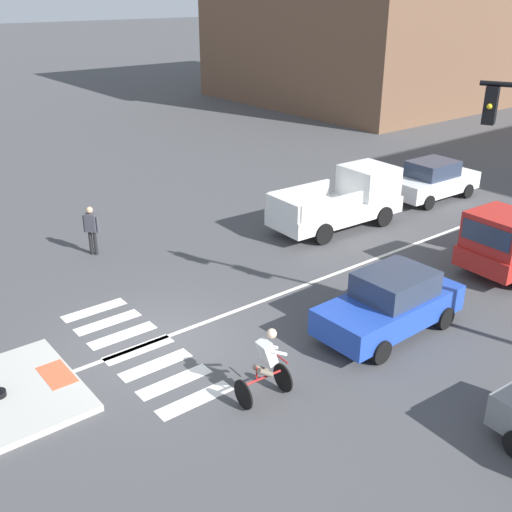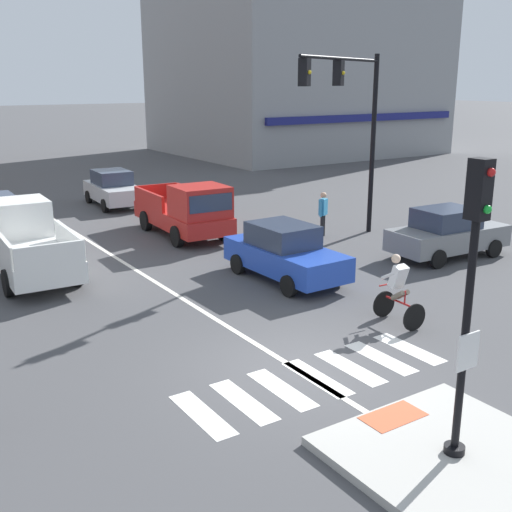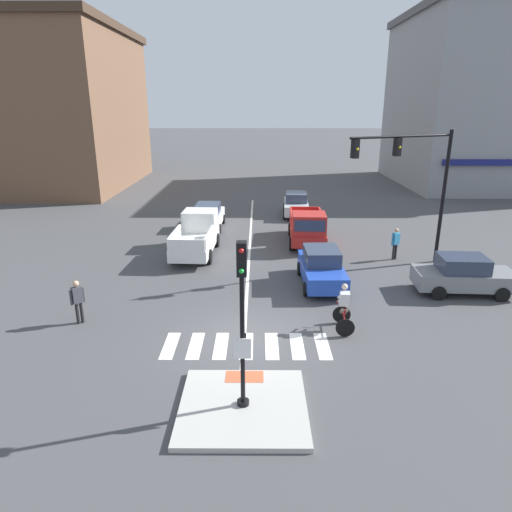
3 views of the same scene
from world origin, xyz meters
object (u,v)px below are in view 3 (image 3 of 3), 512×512
Objects in this scene: cyclist at (344,306)px; car_grey_cross_right at (464,275)px; car_white_westbound_distant at (208,216)px; pickup_truck_white_westbound_far at (197,235)px; pickup_truck_red_eastbound_far at (307,228)px; pedestrian_waiting_far_side at (396,241)px; car_blue_eastbound_mid at (321,267)px; signal_pole at (242,311)px; traffic_light_mast at (417,174)px; pedestrian_at_curb_left at (78,298)px; car_silver_eastbound_distant at (296,204)px.

car_grey_cross_right is at bearing 30.48° from cyclist.
car_grey_cross_right and car_white_westbound_distant have the same top height.
pickup_truck_red_eastbound_far is at bearing 13.59° from pickup_truck_white_westbound_far.
cyclist is at bearing -88.65° from pickup_truck_red_eastbound_far.
pedestrian_waiting_far_side is at bearing -31.32° from car_white_westbound_distant.
pedestrian_waiting_far_side reaches higher than car_blue_eastbound_mid.
signal_pole is 13.87m from traffic_light_mast.
car_grey_cross_right is 15.55m from pedestrian_at_curb_left.
car_silver_eastbound_distant is (-4.70, 11.11, -3.79)m from traffic_light_mast.
car_white_westbound_distant is at bearing 89.18° from pickup_truck_white_westbound_far.
car_grey_cross_right is at bearing -67.58° from car_silver_eastbound_distant.
pedestrian_at_curb_left is (-3.24, -8.55, 0.00)m from pickup_truck_white_westbound_far.
cyclist is at bearing -54.60° from pickup_truck_white_westbound_far.
pickup_truck_red_eastbound_far is at bearing 141.21° from traffic_light_mast.
cyclist is 9.62m from pedestrian_at_curb_left.
car_blue_eastbound_mid is 10.15m from pedestrian_at_curb_left.
pickup_truck_white_westbound_far is (-6.13, 4.67, 0.17)m from car_blue_eastbound_mid.
pickup_truck_white_westbound_far is at bearing 154.97° from car_grey_cross_right.
traffic_light_mast is 12.64m from car_silver_eastbound_distant.
car_white_westbound_distant is 5.13m from pickup_truck_white_westbound_far.
signal_pole is at bearing -124.68° from traffic_light_mast.
pedestrian_waiting_far_side is at bearing 110.02° from car_grey_cross_right.
pickup_truck_white_westbound_far is at bearing 173.63° from pedestrian_waiting_far_side.
pickup_truck_red_eastbound_far is at bearing 78.02° from signal_pole.
car_silver_eastbound_distant is 0.81× the size of pickup_truck_red_eastbound_far.
pedestrian_at_curb_left is at bearing -155.76° from traffic_light_mast.
pickup_truck_white_westbound_far reaches higher than pedestrian_at_curb_left.
pickup_truck_red_eastbound_far is at bearing 129.80° from car_grey_cross_right.
signal_pole is 15.49m from pickup_truck_red_eastbound_far.
pickup_truck_white_westbound_far is 3.08× the size of cyclist.
pickup_truck_red_eastbound_far reaches higher than car_grey_cross_right.
pedestrian_at_curb_left is (-6.17, 5.01, -1.87)m from signal_pole.
pickup_truck_white_westbound_far is 6.29m from pickup_truck_red_eastbound_far.
signal_pole is 14.00m from pickup_truck_white_westbound_far.
signal_pole is at bearing -81.32° from car_white_westbound_distant.
car_grey_cross_right is at bearing -9.15° from car_blue_eastbound_mid.
pedestrian_at_curb_left is at bearing 177.61° from cyclist.
traffic_light_mast reaches higher than pedestrian_at_curb_left.
car_blue_eastbound_mid is at bearing -89.89° from pickup_truck_red_eastbound_far.
traffic_light_mast reaches higher than car_silver_eastbound_distant.
car_grey_cross_right is 16.07m from car_white_westbound_distant.
pedestrian_at_curb_left reaches higher than car_grey_cross_right.
cyclist reaches higher than car_grey_cross_right.
pedestrian_waiting_far_side is at bearing 62.58° from cyclist.
car_silver_eastbound_distant is 2.49× the size of cyclist.
traffic_light_mast is 1.57× the size of car_grey_cross_right.
car_silver_eastbound_distant is at bearing 90.30° from car_blue_eastbound_mid.
car_silver_eastbound_distant is 2.51× the size of pedestrian_at_curb_left.
car_white_westbound_distant is at bearing 145.38° from traffic_light_mast.
signal_pole is 12.25m from car_grey_cross_right.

